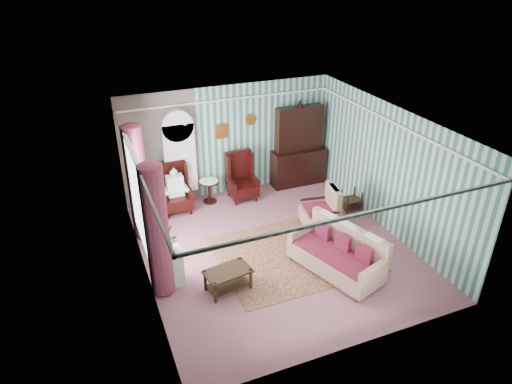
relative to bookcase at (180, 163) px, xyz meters
name	(u,v)px	position (x,y,z in m)	size (l,w,h in m)	color
floor	(275,249)	(1.35, -2.84, -1.12)	(6.00, 6.00, 0.00)	#834C5A
room_shell	(245,168)	(0.73, -2.66, 0.89)	(5.53, 6.02, 2.91)	#37655D
bookcase	(180,163)	(0.00, 0.00, 0.00)	(0.80, 0.28, 2.24)	silver
dresser_hutch	(299,144)	(3.25, -0.12, 0.06)	(1.50, 0.56, 2.36)	black
wingback_left	(175,189)	(-0.25, -0.39, -0.50)	(0.76, 0.80, 1.25)	black
wingback_right	(242,177)	(1.50, -0.39, -0.50)	(0.76, 0.80, 1.25)	black
seated_woman	(175,190)	(-0.25, -0.39, -0.53)	(0.44, 0.40, 1.18)	silver
round_side_table	(209,192)	(0.65, -0.24, -0.82)	(0.50, 0.50, 0.60)	black
nest_table	(351,200)	(3.82, -1.94, -0.85)	(0.45, 0.38, 0.54)	black
plant_stand	(168,268)	(-1.05, -3.14, -0.72)	(0.55, 0.35, 0.80)	silver
rug	(294,254)	(1.65, -3.14, -1.11)	(3.20, 2.60, 0.01)	#4E1A1A
sofa	(336,250)	(2.15, -4.00, -0.59)	(1.96, 1.07, 1.05)	#BFB494
floral_armchair	(320,207)	(2.66, -2.39, -0.58)	(0.85, 0.81, 1.08)	beige
coffee_table	(228,280)	(-0.04, -3.71, -0.90)	(0.87, 0.51, 0.45)	black
potted_plant_a	(166,244)	(-1.06, -3.25, -0.09)	(0.41, 0.35, 0.45)	#1D571B
potted_plant_b	(167,236)	(-0.99, -3.03, -0.08)	(0.27, 0.21, 0.48)	#244917
potted_plant_c	(161,240)	(-1.12, -3.06, -0.10)	(0.24, 0.24, 0.43)	#2A5A1C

